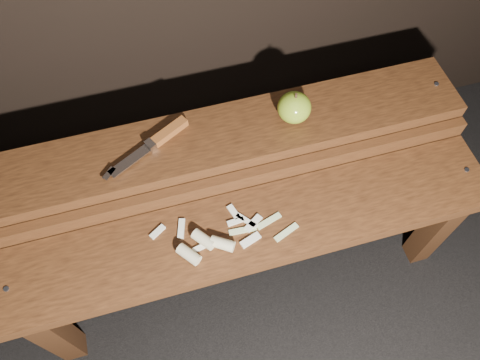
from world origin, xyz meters
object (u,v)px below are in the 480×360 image
object	(u,v)px
bench_rear_tier	(229,153)
apple	(294,107)
bench_front_tier	(253,241)
knife	(160,139)

from	to	relation	value
bench_rear_tier	apple	xyz separation A→B (m)	(0.17, 0.00, 0.12)
bench_front_tier	bench_rear_tier	world-z (taller)	bench_rear_tier
apple	bench_front_tier	bearing A→B (deg)	-125.81
bench_front_tier	knife	size ratio (longest dim) A/B	5.40
bench_front_tier	bench_rear_tier	size ratio (longest dim) A/B	1.00
bench_front_tier	bench_rear_tier	xyz separation A→B (m)	(0.00, 0.23, 0.06)
bench_rear_tier	apple	size ratio (longest dim) A/B	13.91
bench_front_tier	knife	xyz separation A→B (m)	(-0.16, 0.25, 0.16)
bench_rear_tier	apple	distance (m)	0.21
knife	bench_front_tier	bearing A→B (deg)	-56.73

